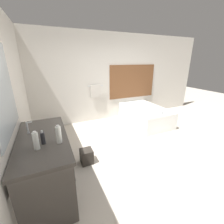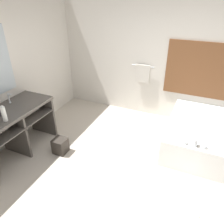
% 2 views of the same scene
% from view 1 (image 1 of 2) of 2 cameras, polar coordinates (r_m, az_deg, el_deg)
% --- Properties ---
extents(ground_plane, '(16.00, 16.00, 0.00)m').
position_cam_1_polar(ground_plane, '(3.43, 11.15, -14.96)').
color(ground_plane, beige).
rests_on(ground_plane, ground).
extents(wall_back_with_blinds, '(7.40, 0.13, 2.70)m').
position_cam_1_polar(wall_back_with_blinds, '(4.87, -2.80, 12.58)').
color(wall_back_with_blinds, silver).
rests_on(wall_back_with_blinds, ground_plane).
extents(wall_left_with_mirror, '(0.08, 7.40, 2.70)m').
position_cam_1_polar(wall_left_with_mirror, '(2.40, -35.65, 2.26)').
color(wall_left_with_mirror, silver).
rests_on(wall_left_with_mirror, ground_plane).
extents(vanity_counter, '(0.67, 1.49, 0.87)m').
position_cam_1_polar(vanity_counter, '(2.49, -24.27, -13.27)').
color(vanity_counter, '#4C4742').
rests_on(vanity_counter, ground_plane).
extents(sink_faucet, '(0.09, 0.04, 0.18)m').
position_cam_1_polar(sink_faucet, '(2.54, -29.47, -5.26)').
color(sink_faucet, silver).
rests_on(sink_faucet, vanity_counter).
extents(bathtub, '(1.03, 1.66, 0.62)m').
position_cam_1_polar(bathtub, '(4.84, 12.40, -0.90)').
color(bathtub, white).
rests_on(bathtub, ground_plane).
extents(water_bottle_1, '(0.07, 0.07, 0.25)m').
position_cam_1_polar(water_bottle_1, '(2.08, -19.65, -8.06)').
color(water_bottle_1, silver).
rests_on(water_bottle_1, vanity_counter).
extents(water_bottle_2, '(0.07, 0.07, 0.24)m').
position_cam_1_polar(water_bottle_2, '(2.05, -27.00, -9.74)').
color(water_bottle_2, silver).
rests_on(water_bottle_2, vanity_counter).
extents(soap_dispenser, '(0.05, 0.05, 0.19)m').
position_cam_1_polar(soap_dispenser, '(2.15, -24.87, -8.96)').
color(soap_dispenser, '#28282D').
rests_on(soap_dispenser, vanity_counter).
extents(waste_bin, '(0.23, 0.23, 0.28)m').
position_cam_1_polar(waste_bin, '(3.06, -9.63, -16.31)').
color(waste_bin, '#2D2823').
rests_on(waste_bin, ground_plane).
extents(bath_mat, '(0.55, 0.62, 0.02)m').
position_cam_1_polar(bath_mat, '(4.08, 22.05, -10.06)').
color(bath_mat, white).
rests_on(bath_mat, ground_plane).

